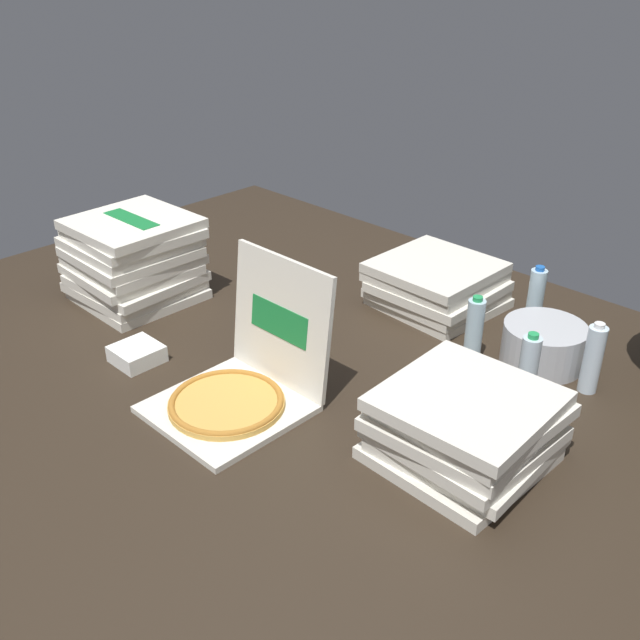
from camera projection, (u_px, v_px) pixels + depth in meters
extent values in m
cube|color=#2D2319|center=(297.00, 368.00, 2.45)|extent=(3.20, 2.40, 0.02)
cube|color=silver|center=(227.00, 409.00, 2.21)|extent=(0.42, 0.42, 0.02)
cylinder|color=gold|center=(227.00, 404.00, 2.20)|extent=(0.36, 0.36, 0.02)
torus|color=#B1712A|center=(226.00, 401.00, 2.19)|extent=(0.35, 0.35, 0.02)
cube|color=silver|center=(281.00, 321.00, 2.25)|extent=(0.42, 0.06, 0.41)
cube|color=#197A38|center=(279.00, 321.00, 2.24)|extent=(0.25, 0.01, 0.10)
cube|color=silver|center=(438.00, 301.00, 2.83)|extent=(0.44, 0.44, 0.04)
cube|color=silver|center=(436.00, 293.00, 2.81)|extent=(0.43, 0.43, 0.04)
cube|color=#197A38|center=(437.00, 288.00, 2.80)|extent=(0.27, 0.08, 0.00)
cube|color=silver|center=(438.00, 286.00, 2.78)|extent=(0.42, 0.42, 0.04)
cube|color=silver|center=(435.00, 276.00, 2.78)|extent=(0.42, 0.42, 0.04)
cube|color=silver|center=(436.00, 268.00, 2.76)|extent=(0.42, 0.42, 0.04)
cube|color=silver|center=(458.00, 453.00, 2.00)|extent=(0.43, 0.43, 0.04)
cube|color=#197A38|center=(459.00, 448.00, 2.00)|extent=(0.27, 0.08, 0.00)
cube|color=silver|center=(467.00, 441.00, 1.99)|extent=(0.43, 0.43, 0.04)
cube|color=#197A38|center=(468.00, 435.00, 1.98)|extent=(0.27, 0.09, 0.00)
cube|color=silver|center=(465.00, 432.00, 1.97)|extent=(0.43, 0.43, 0.04)
cube|color=silver|center=(462.00, 420.00, 1.96)|extent=(0.44, 0.44, 0.04)
cube|color=silver|center=(471.00, 409.00, 1.94)|extent=(0.43, 0.43, 0.04)
cube|color=silver|center=(468.00, 401.00, 1.91)|extent=(0.43, 0.43, 0.04)
cube|color=silver|center=(139.00, 294.00, 2.89)|extent=(0.42, 0.42, 0.04)
cube|color=#197A38|center=(138.00, 289.00, 2.88)|extent=(0.27, 0.08, 0.00)
cube|color=silver|center=(135.00, 285.00, 2.88)|extent=(0.43, 0.43, 0.04)
cube|color=silver|center=(136.00, 278.00, 2.85)|extent=(0.44, 0.44, 0.04)
cube|color=#197A38|center=(136.00, 273.00, 2.84)|extent=(0.27, 0.09, 0.00)
cube|color=silver|center=(132.00, 269.00, 2.84)|extent=(0.43, 0.43, 0.04)
cube|color=#197A38|center=(131.00, 264.00, 2.83)|extent=(0.27, 0.08, 0.00)
cube|color=silver|center=(134.00, 259.00, 2.83)|extent=(0.42, 0.42, 0.04)
cube|color=silver|center=(131.00, 252.00, 2.81)|extent=(0.42, 0.42, 0.04)
cube|color=silver|center=(130.00, 241.00, 2.80)|extent=(0.42, 0.42, 0.04)
cube|color=#197A38|center=(130.00, 237.00, 2.79)|extent=(0.27, 0.08, 0.00)
cube|color=silver|center=(133.00, 233.00, 2.78)|extent=(0.43, 0.43, 0.04)
cube|color=silver|center=(132.00, 224.00, 2.77)|extent=(0.43, 0.43, 0.04)
cube|color=#197A38|center=(131.00, 219.00, 2.76)|extent=(0.27, 0.08, 0.00)
cylinder|color=#B7BABF|center=(543.00, 345.00, 2.43)|extent=(0.28, 0.28, 0.15)
cylinder|color=silver|center=(474.00, 331.00, 2.42)|extent=(0.06, 0.06, 0.23)
cylinder|color=#239951|center=(478.00, 299.00, 2.37)|extent=(0.03, 0.03, 0.02)
cylinder|color=silver|center=(535.00, 299.00, 2.64)|extent=(0.06, 0.06, 0.23)
cylinder|color=blue|center=(540.00, 268.00, 2.58)|extent=(0.03, 0.03, 0.02)
cylinder|color=silver|center=(528.00, 370.00, 2.21)|extent=(0.06, 0.06, 0.23)
cylinder|color=#239951|center=(533.00, 336.00, 2.15)|extent=(0.03, 0.03, 0.02)
cylinder|color=silver|center=(593.00, 360.00, 2.26)|extent=(0.06, 0.06, 0.23)
cylinder|color=white|center=(600.00, 326.00, 2.20)|extent=(0.03, 0.03, 0.02)
cube|color=white|center=(137.00, 354.00, 2.46)|extent=(0.15, 0.15, 0.06)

